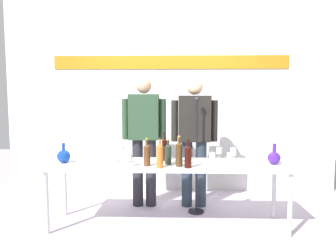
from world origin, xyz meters
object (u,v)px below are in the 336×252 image
wine_bottle_2 (179,151)px  wine_glass_left_4 (121,151)px  presenter_right (194,134)px  microphone_stand (196,175)px  wine_bottle_5 (168,153)px  wine_glass_right_0 (233,152)px  decanter_blue_right (274,158)px  wine_bottle_1 (165,149)px  wine_glass_right_2 (230,157)px  wine_bottle_6 (188,156)px  wine_glass_left_1 (111,154)px  wine_glass_left_3 (79,152)px  wine_glass_right_1 (212,156)px  presenter_left (144,134)px  wine_bottle_4 (160,155)px  wine_bottle_3 (147,154)px  wine_glass_right_3 (219,151)px  decanter_blue_left (64,156)px  wine_glass_left_2 (125,155)px  wine_glass_left_0 (129,157)px  wine_bottle_0 (179,153)px  display_table (168,168)px

wine_bottle_2 → wine_glass_left_4: size_ratio=1.96×
presenter_right → microphone_stand: bearing=-85.8°
wine_bottle_5 → wine_glass_right_0: 0.75m
decanter_blue_right → wine_bottle_1: size_ratio=0.69×
wine_bottle_1 → wine_glass_right_2: (0.69, -0.40, -0.02)m
decanter_blue_right → wine_bottle_6: size_ratio=0.75×
wine_bottle_6 → wine_bottle_1: bearing=125.2°
wine_bottle_5 → wine_glass_left_1: wine_bottle_5 is taller
decanter_blue_right → wine_glass_left_3: (-2.20, 0.10, 0.04)m
wine_glass_left_1 → wine_glass_right_1: same height
wine_bottle_5 → wine_glass_right_0: bearing=11.2°
presenter_left → wine_bottle_4: bearing=-73.6°
wine_bottle_3 → wine_bottle_6: wine_bottle_6 is taller
wine_glass_left_4 → wine_glass_right_3: wine_glass_left_4 is taller
microphone_stand → decanter_blue_left: bearing=-164.1°
wine_glass_left_1 → wine_glass_left_2: 0.18m
wine_bottle_6 → wine_glass_left_0: size_ratio=2.20×
wine_bottle_0 → wine_glass_left_4: (-0.68, 0.32, -0.03)m
wine_glass_right_3 → wine_glass_left_1: bearing=-169.8°
wine_bottle_3 → wine_bottle_6: (0.44, -0.08, 0.00)m
wine_bottle_3 → wine_glass_right_0: wine_bottle_3 is taller
display_table → decanter_blue_right: (1.17, -0.03, 0.13)m
presenter_right → wine_bottle_1: 0.63m
decanter_blue_right → wine_glass_left_0: bearing=-174.1°
wine_bottle_6 → wine_glass_left_4: (-0.77, 0.38, -0.02)m
wine_bottle_0 → wine_glass_right_0: (0.62, 0.24, -0.03)m
wine_glass_right_1 → wine_glass_left_3: bearing=176.0°
wine_bottle_0 → wine_bottle_4: wine_bottle_0 is taller
presenter_right → wine_bottle_3: size_ratio=5.63×
presenter_left → wine_glass_left_0: (-0.07, -0.83, -0.15)m
wine_glass_right_2 → wine_glass_left_0: bearing=176.4°
wine_bottle_1 → wine_glass_right_0: 0.79m
presenter_left → wine_glass_right_3: (0.94, -0.37, -0.16)m
wine_bottle_3 → wine_bottle_5: (0.22, 0.08, -0.00)m
wine_bottle_5 → wine_glass_left_4: (-0.56, 0.22, -0.01)m
wine_bottle_1 → wine_bottle_3: wine_bottle_1 is taller
decanter_blue_left → wine_bottle_3: bearing=-7.3°
wine_glass_left_1 → wine_glass_left_3: (-0.38, 0.03, 0.02)m
wine_bottle_0 → wine_bottle_3: (-0.35, 0.02, -0.01)m
wine_bottle_0 → wine_glass_left_4: size_ratio=2.11×
presenter_right → wine_bottle_5: presenter_right is taller
wine_glass_left_1 → wine_glass_right_2: size_ratio=0.77×
wine_bottle_3 → wine_bottle_6: size_ratio=0.99×
presenter_right → wine_bottle_5: bearing=-114.9°
wine_bottle_1 → wine_glass_left_3: (-0.98, -0.07, -0.03)m
wine_glass_left_0 → wine_glass_right_1: size_ratio=1.07×
wine_bottle_5 → wine_glass_left_2: wine_bottle_5 is taller
presenter_left → decanter_blue_left: bearing=-141.5°
wine_bottle_4 → wine_glass_left_4: wine_bottle_4 is taller
display_table → presenter_left: (-0.33, 0.64, 0.31)m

